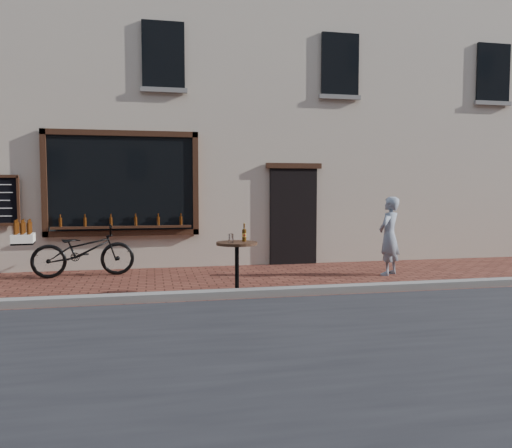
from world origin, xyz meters
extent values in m
plane|color=#4F2319|center=(0.00, 0.00, 0.00)|extent=(90.00, 90.00, 0.00)
cube|color=slate|center=(0.00, 0.20, 0.06)|extent=(90.00, 0.25, 0.12)
cube|color=#BDAA95|center=(0.00, 6.50, 5.00)|extent=(28.00, 6.00, 10.00)
cube|color=black|center=(-1.90, 3.45, 1.85)|extent=(3.00, 0.06, 2.00)
cube|color=black|center=(-1.90, 3.43, 2.91)|extent=(3.24, 0.10, 0.12)
cube|color=black|center=(-1.90, 3.43, 0.79)|extent=(3.24, 0.10, 0.12)
cube|color=black|center=(-3.46, 3.43, 1.85)|extent=(0.12, 0.10, 2.24)
cube|color=black|center=(-0.34, 3.43, 1.85)|extent=(0.12, 0.10, 2.24)
cube|color=black|center=(-1.90, 3.38, 0.92)|extent=(2.90, 0.16, 0.05)
cube|color=black|center=(1.90, 3.46, 1.10)|extent=(1.10, 0.10, 2.20)
cube|color=black|center=(1.90, 3.43, 2.26)|extent=(1.30, 0.10, 0.12)
cube|color=black|center=(-4.30, 3.44, 1.50)|extent=(0.62, 0.04, 0.92)
cylinder|color=#3D1C07|center=(-3.15, 3.38, 1.04)|extent=(0.06, 0.06, 0.19)
cylinder|color=#3D1C07|center=(-2.65, 3.38, 1.04)|extent=(0.06, 0.06, 0.19)
cylinder|color=#3D1C07|center=(-2.15, 3.38, 1.04)|extent=(0.06, 0.06, 0.19)
cylinder|color=#3D1C07|center=(-1.65, 3.38, 1.04)|extent=(0.06, 0.06, 0.19)
cylinder|color=#3D1C07|center=(-1.15, 3.38, 1.04)|extent=(0.06, 0.06, 0.19)
cylinder|color=#3D1C07|center=(-0.65, 3.38, 1.04)|extent=(0.06, 0.06, 0.19)
cube|color=black|center=(-1.00, 3.46, 4.60)|extent=(0.90, 0.06, 1.40)
cube|color=black|center=(3.00, 3.46, 4.60)|extent=(0.90, 0.06, 1.40)
cube|color=black|center=(7.00, 3.46, 4.60)|extent=(0.90, 0.06, 1.40)
imported|color=black|center=(-2.62, 2.70, 0.51)|extent=(2.02, 0.93, 1.02)
cube|color=black|center=(-3.69, 2.56, 0.70)|extent=(0.45, 0.59, 0.03)
cube|color=white|center=(-3.69, 2.56, 0.80)|extent=(0.46, 0.61, 0.16)
cylinder|color=#3D1C07|center=(-3.55, 2.37, 0.99)|extent=(0.06, 0.06, 0.22)
cylinder|color=#3D1C07|center=(-3.67, 2.36, 0.99)|extent=(0.06, 0.06, 0.22)
cylinder|color=#3D1C07|center=(-3.78, 2.35, 0.99)|extent=(0.06, 0.06, 0.22)
cylinder|color=#3D1C07|center=(-3.57, 2.51, 0.99)|extent=(0.06, 0.06, 0.22)
cylinder|color=#3D1C07|center=(-3.68, 2.50, 0.99)|extent=(0.06, 0.06, 0.22)
cylinder|color=#3D1C07|center=(-3.80, 2.48, 0.99)|extent=(0.06, 0.06, 0.22)
cylinder|color=#3D1C07|center=(-3.59, 2.65, 0.99)|extent=(0.06, 0.06, 0.22)
cylinder|color=#3D1C07|center=(-3.70, 2.63, 0.99)|extent=(0.06, 0.06, 0.22)
cylinder|color=#3D1C07|center=(-3.81, 2.62, 0.99)|extent=(0.06, 0.06, 0.22)
cylinder|color=#3D1C07|center=(-3.61, 2.78, 0.99)|extent=(0.06, 0.06, 0.22)
cylinder|color=#3D1C07|center=(-3.72, 2.77, 0.99)|extent=(0.06, 0.06, 0.22)
cylinder|color=#3D1C07|center=(-3.83, 2.75, 0.99)|extent=(0.06, 0.06, 0.22)
cylinder|color=black|center=(0.06, 0.39, 0.02)|extent=(0.50, 0.50, 0.03)
cylinder|color=black|center=(0.06, 0.39, 0.43)|extent=(0.07, 0.07, 0.79)
cylinder|color=black|center=(0.06, 0.39, 0.84)|extent=(0.68, 0.68, 0.05)
cylinder|color=gold|center=(0.20, 0.46, 0.97)|extent=(0.07, 0.07, 0.07)
cylinder|color=white|center=(-0.05, 0.32, 0.94)|extent=(0.09, 0.09, 0.15)
imported|color=gray|center=(3.38, 1.64, 0.79)|extent=(0.68, 0.66, 1.58)
camera|label=1|loc=(-1.29, -7.58, 1.73)|focal=35.00mm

